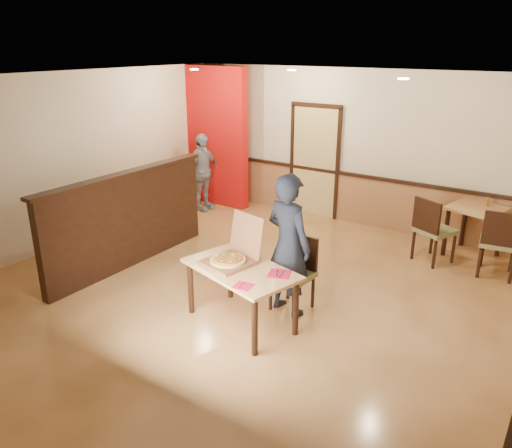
% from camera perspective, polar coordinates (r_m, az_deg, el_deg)
% --- Properties ---
extents(floor, '(7.00, 7.00, 0.00)m').
position_cam_1_polar(floor, '(6.86, -1.20, -7.86)').
color(floor, tan).
rests_on(floor, ground).
extents(ceiling, '(7.00, 7.00, 0.00)m').
position_cam_1_polar(ceiling, '(6.07, -1.40, 16.17)').
color(ceiling, black).
rests_on(ceiling, wall_back).
extents(wall_back, '(7.00, 0.00, 7.00)m').
position_cam_1_polar(wall_back, '(9.32, 11.32, 8.47)').
color(wall_back, beige).
rests_on(wall_back, floor).
extents(wall_left, '(0.00, 7.00, 7.00)m').
position_cam_1_polar(wall_left, '(8.76, -20.50, 6.86)').
color(wall_left, beige).
rests_on(wall_left, floor).
extents(wainscot_back, '(7.00, 0.04, 0.90)m').
position_cam_1_polar(wainscot_back, '(9.53, 10.87, 2.84)').
color(wainscot_back, '#98633C').
rests_on(wainscot_back, floor).
extents(chair_rail_back, '(7.00, 0.06, 0.06)m').
position_cam_1_polar(chair_rail_back, '(9.38, 11.01, 5.55)').
color(chair_rail_back, black).
rests_on(chair_rail_back, wall_back).
extents(back_door, '(0.90, 0.06, 2.10)m').
position_cam_1_polar(back_door, '(9.69, 6.72, 7.03)').
color(back_door, '#D9BE6F').
rests_on(back_door, wall_back).
extents(booth_partition, '(0.20, 3.10, 1.44)m').
position_cam_1_polar(booth_partition, '(7.68, -14.44, 0.59)').
color(booth_partition, black).
rests_on(booth_partition, floor).
extents(red_accent_panel, '(1.60, 0.20, 2.78)m').
position_cam_1_polar(red_accent_panel, '(10.36, -4.92, 9.92)').
color(red_accent_panel, '#B30E0C').
rests_on(red_accent_panel, floor).
extents(spot_a, '(0.14, 0.14, 0.02)m').
position_cam_1_polar(spot_a, '(8.91, -7.06, 17.14)').
color(spot_a, beige).
rests_on(spot_a, ceiling).
extents(spot_b, '(0.14, 0.14, 0.02)m').
position_cam_1_polar(spot_b, '(8.61, 4.10, 17.14)').
color(spot_b, beige).
rests_on(spot_b, ceiling).
extents(spot_c, '(0.14, 0.14, 0.02)m').
position_cam_1_polar(spot_c, '(6.80, 16.48, 15.64)').
color(spot_c, beige).
rests_on(spot_c, ceiling).
extents(main_table, '(1.53, 1.11, 0.74)m').
position_cam_1_polar(main_table, '(5.89, -1.74, -5.97)').
color(main_table, tan).
rests_on(main_table, floor).
extents(diner_chair, '(0.50, 0.50, 0.94)m').
position_cam_1_polar(diner_chair, '(6.32, 4.54, -5.24)').
color(diner_chair, olive).
rests_on(diner_chair, floor).
extents(side_chair_left, '(0.68, 0.68, 1.03)m').
position_cam_1_polar(side_chair_left, '(8.03, 19.49, -0.40)').
color(side_chair_left, olive).
rests_on(side_chair_left, floor).
extents(side_chair_right, '(0.58, 0.58, 1.03)m').
position_cam_1_polar(side_chair_right, '(7.87, 26.07, -1.72)').
color(side_chair_right, olive).
rests_on(side_chair_right, floor).
extents(side_table, '(0.92, 0.92, 0.81)m').
position_cam_1_polar(side_table, '(8.50, 23.77, 0.62)').
color(side_table, tan).
rests_on(side_table, floor).
extents(diner, '(0.74, 0.57, 1.79)m').
position_cam_1_polar(diner, '(6.06, 3.73, -2.42)').
color(diner, black).
rests_on(diner, floor).
extents(passerby, '(0.45, 0.93, 1.55)m').
position_cam_1_polar(passerby, '(10.04, -6.18, 5.89)').
color(passerby, gray).
rests_on(passerby, floor).
extents(pizza_box, '(0.63, 0.70, 0.55)m').
position_cam_1_polar(pizza_box, '(5.95, -2.83, -3.82)').
color(pizza_box, brown).
rests_on(pizza_box, main_table).
extents(pizza, '(0.48, 0.48, 0.03)m').
position_cam_1_polar(pizza, '(5.92, -3.24, -4.13)').
color(pizza, '#E0AE51').
rests_on(pizza, pizza_box).
extents(napkin_near, '(0.22, 0.22, 0.01)m').
position_cam_1_polar(napkin_near, '(5.42, -1.48, -7.09)').
color(napkin_near, red).
rests_on(napkin_near, main_table).
extents(napkin_far, '(0.31, 0.31, 0.01)m').
position_cam_1_polar(napkin_far, '(5.69, 2.67, -5.71)').
color(napkin_far, red).
rests_on(napkin_far, main_table).
extents(condiment, '(0.05, 0.05, 0.13)m').
position_cam_1_polar(condiment, '(8.54, 24.88, 2.31)').
color(condiment, '#98521B').
rests_on(condiment, side_table).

